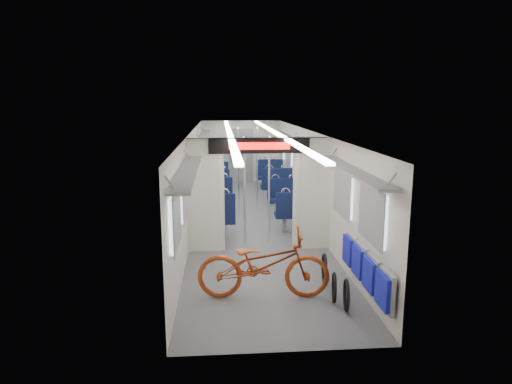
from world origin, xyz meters
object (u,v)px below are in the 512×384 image
at_px(seat_bay_near_right, 289,202).
at_px(seat_bay_far_right, 273,177).
at_px(flip_bench, 365,268).
at_px(stanchion_far_left, 239,169).
at_px(bike_hoop_c, 324,270).
at_px(seat_bay_far_left, 216,178).
at_px(seat_bay_near_left, 214,204).
at_px(bicycle, 263,264).
at_px(stanchion_far_right, 257,169).
at_px(bike_hoop_b, 334,289).
at_px(stanchion_near_right, 269,190).
at_px(stanchion_near_left, 245,191).
at_px(bike_hoop_a, 346,297).

xyz_separation_m(seat_bay_near_right, seat_bay_far_right, (-0.00, 3.55, 0.02)).
xyz_separation_m(flip_bench, stanchion_far_left, (-1.62, 6.41, 0.57)).
distance_m(bike_hoop_c, seat_bay_far_left, 7.94).
bearing_deg(seat_bay_near_left, bicycle, -79.04).
bearing_deg(flip_bench, seat_bay_near_right, 95.00).
bearing_deg(seat_bay_near_right, bike_hoop_c, -89.98).
bearing_deg(bike_hoop_c, seat_bay_near_left, 116.81).
bearing_deg(seat_bay_far_left, flip_bench, -75.00).
distance_m(stanchion_far_left, stanchion_far_right, 0.52).
height_order(seat_bay_near_left, seat_bay_far_left, seat_bay_near_left).
xyz_separation_m(seat_bay_near_right, seat_bay_far_left, (-1.87, 3.75, -0.01)).
xyz_separation_m(seat_bay_near_left, stanchion_far_right, (1.19, 1.81, 0.58)).
relative_size(bike_hoop_b, stanchion_near_right, 0.20).
relative_size(seat_bay_near_right, stanchion_near_right, 0.87).
xyz_separation_m(seat_bay_far_left, stanchion_far_right, (1.19, -2.20, 0.63)).
xyz_separation_m(seat_bay_near_right, stanchion_far_right, (-0.68, 1.55, 0.62)).
distance_m(flip_bench, stanchion_near_left, 3.58).
relative_size(bike_hoop_a, stanchion_far_left, 0.21).
bearing_deg(seat_bay_near_right, bicycle, -103.61).
relative_size(bike_hoop_c, stanchion_far_left, 0.23).
bearing_deg(flip_bench, stanchion_far_right, 99.83).
bearing_deg(stanchion_near_left, flip_bench, -62.60).
relative_size(flip_bench, seat_bay_near_left, 0.94).
bearing_deg(stanchion_near_right, stanchion_far_left, 99.10).
relative_size(bicycle, stanchion_near_right, 0.89).
relative_size(bike_hoop_b, stanchion_far_left, 0.20).
bearing_deg(bike_hoop_c, flip_bench, -63.33).
relative_size(flip_bench, bike_hoop_c, 4.05).
bearing_deg(seat_bay_far_left, bike_hoop_b, -77.55).
distance_m(bicycle, seat_bay_near_left, 4.23).
height_order(bike_hoop_a, stanchion_far_left, stanchion_far_left).
bearing_deg(seat_bay_far_right, seat_bay_far_left, 173.98).
distance_m(flip_bench, seat_bay_near_left, 5.08).
bearing_deg(seat_bay_far_left, stanchion_far_left, -72.47).
height_order(seat_bay_far_left, stanchion_near_left, stanchion_near_left).
relative_size(bicycle, bike_hoop_b, 4.36).
bearing_deg(seat_bay_far_right, bike_hoop_c, -89.99).
xyz_separation_m(flip_bench, seat_bay_near_left, (-2.29, 4.53, -0.01)).
xyz_separation_m(flip_bench, seat_bay_near_right, (-0.42, 4.79, -0.05)).
distance_m(stanchion_near_right, stanchion_far_right, 3.15).
distance_m(seat_bay_near_right, stanchion_far_right, 1.81).
bearing_deg(stanchion_near_right, bike_hoop_c, -73.87).
distance_m(stanchion_near_left, stanchion_far_right, 3.25).
distance_m(bicycle, stanchion_near_left, 2.82).
relative_size(seat_bay_far_left, seat_bay_far_right, 0.88).
xyz_separation_m(bike_hoop_b, stanchion_near_left, (-1.20, 3.02, 0.94)).
bearing_deg(stanchion_near_right, bike_hoop_a, -77.03).
relative_size(seat_bay_near_right, seat_bay_far_left, 1.05).
relative_size(bike_hoop_a, seat_bay_far_left, 0.25).
bearing_deg(stanchion_far_right, bike_hoop_a, -83.22).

